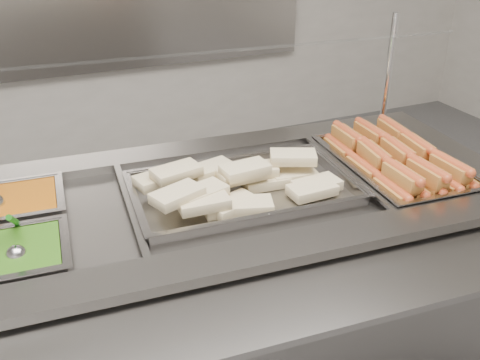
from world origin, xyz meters
name	(u,v)px	position (x,y,z in m)	size (l,w,h in m)	color
steam_counter	(227,300)	(0.12, 0.35, 0.40)	(1.74, 0.87, 0.81)	slate
tray_rail	(291,302)	(0.09, -0.11, 0.76)	(1.63, 0.45, 0.05)	gray
sneeze_guard	(203,58)	(0.14, 0.54, 1.14)	(1.50, 0.37, 0.40)	silver
pan_hotdogs	(393,171)	(0.68, 0.30, 0.77)	(0.34, 0.52, 0.09)	gray
pan_wraps	(243,193)	(0.17, 0.34, 0.78)	(0.64, 0.41, 0.06)	gray
pan_beans	(11,212)	(-0.45, 0.52, 0.77)	(0.29, 0.24, 0.09)	gray
pan_peas	(7,265)	(-0.47, 0.26, 0.77)	(0.29, 0.24, 0.09)	gray
hotdogs_in_buns	(395,159)	(0.68, 0.30, 0.81)	(0.30, 0.48, 0.11)	#9D6821
tortilla_wraps	(238,184)	(0.15, 0.34, 0.82)	(0.56, 0.31, 0.09)	beige
serving_spoon	(16,249)	(-0.44, 0.26, 0.82)	(0.05, 0.16, 0.13)	#B7B7BC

